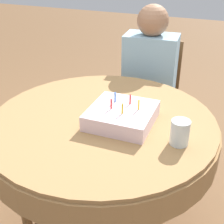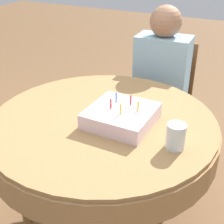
{
  "view_description": "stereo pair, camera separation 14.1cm",
  "coord_description": "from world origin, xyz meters",
  "px_view_note": "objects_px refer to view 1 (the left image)",
  "views": [
    {
      "loc": [
        0.53,
        -1.22,
        1.51
      ],
      "look_at": [
        0.05,
        0.0,
        0.79
      ],
      "focal_mm": 50.0,
      "sensor_mm": 36.0,
      "label": 1
    },
    {
      "loc": [
        0.66,
        -1.17,
        1.51
      ],
      "look_at": [
        0.05,
        0.0,
        0.79
      ],
      "focal_mm": 50.0,
      "sensor_mm": 36.0,
      "label": 2
    }
  ],
  "objects_px": {
    "person": "(149,73)",
    "drinking_glass": "(180,132)",
    "chair": "(150,95)",
    "birthday_cake": "(122,115)"
  },
  "relations": [
    {
      "from": "person",
      "to": "drinking_glass",
      "type": "bearing_deg",
      "value": -70.65
    },
    {
      "from": "chair",
      "to": "drinking_glass",
      "type": "relative_size",
      "value": 7.78
    },
    {
      "from": "chair",
      "to": "person",
      "type": "height_order",
      "value": "person"
    },
    {
      "from": "person",
      "to": "drinking_glass",
      "type": "relative_size",
      "value": 10.3
    },
    {
      "from": "chair",
      "to": "drinking_glass",
      "type": "distance_m",
      "value": 1.08
    },
    {
      "from": "person",
      "to": "birthday_cake",
      "type": "distance_m",
      "value": 0.79
    },
    {
      "from": "chair",
      "to": "drinking_glass",
      "type": "xyz_separation_m",
      "value": [
        0.37,
        -0.96,
        0.32
      ]
    },
    {
      "from": "birthday_cake",
      "to": "drinking_glass",
      "type": "bearing_deg",
      "value": -16.08
    },
    {
      "from": "birthday_cake",
      "to": "person",
      "type": "bearing_deg",
      "value": 95.66
    },
    {
      "from": "chair",
      "to": "birthday_cake",
      "type": "bearing_deg",
      "value": -88.26
    }
  ]
}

